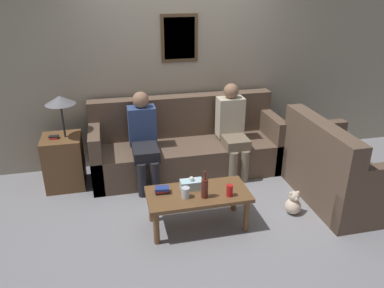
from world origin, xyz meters
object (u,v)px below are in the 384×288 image
couch_side (335,173)px  teddy_bear (293,204)px  couch_main (186,147)px  wine_bottle (205,188)px  person_right (232,127)px  person_left (144,137)px  drinking_glass (186,193)px  coffee_table (198,198)px

couch_side → teddy_bear: 0.66m
couch_main → wine_bottle: 1.38m
wine_bottle → person_right: size_ratio=0.25×
couch_side → person_left: person_left is taller
couch_main → couch_side: same height
couch_side → couch_main: bearing=54.3°
couch_main → person_left: bearing=-162.4°
person_right → wine_bottle: bearing=-119.7°
couch_side → drinking_glass: 1.84m
drinking_glass → person_left: 1.19m
couch_main → teddy_bear: couch_main is taller
wine_bottle → drinking_glass: bearing=168.3°
person_right → couch_main: bearing=164.2°
wine_bottle → person_right: bearing=60.3°
wine_bottle → teddy_bear: wine_bottle is taller
couch_main → person_right: (0.58, -0.16, 0.30)m
couch_main → person_left: 0.67m
coffee_table → wine_bottle: wine_bottle is taller
couch_side → person_left: bearing=66.5°
drinking_glass → teddy_bear: 1.27m
wine_bottle → teddy_bear: 1.11m
coffee_table → person_left: (-0.43, 1.08, 0.28)m
couch_side → wine_bottle: size_ratio=4.67×
couch_side → wine_bottle: 1.67m
coffee_table → person_left: size_ratio=0.91×
drinking_glass → person_left: size_ratio=0.10×
drinking_glass → teddy_bear: bearing=1.8°
couch_main → drinking_glass: 1.36m
drinking_glass → teddy_bear: (1.22, 0.04, -0.34)m
couch_main → wine_bottle: (-0.11, -1.36, 0.18)m
teddy_bear → wine_bottle: bearing=-175.8°
couch_main → person_left: size_ratio=2.15×
couch_side → drinking_glass: couch_side is taller
coffee_table → person_right: 1.35m
coffee_table → teddy_bear: (1.08, -0.02, -0.22)m
coffee_table → couch_main: bearing=83.3°
coffee_table → drinking_glass: (-0.14, -0.06, 0.11)m
wine_bottle → couch_side: bearing=9.2°
drinking_glass → coffee_table: bearing=21.9°
coffee_table → couch_side: bearing=5.7°
wine_bottle → person_left: bearing=111.7°
couch_side → person_left: 2.31m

